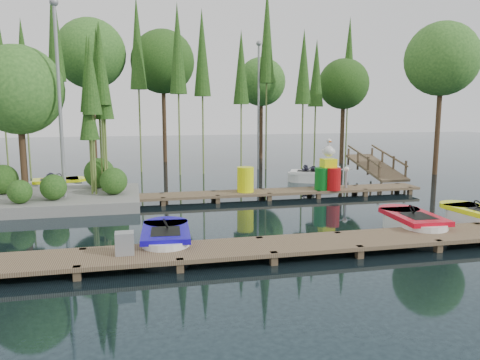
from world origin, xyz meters
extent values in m
plane|color=#1B2C33|center=(0.00, 0.00, 0.00)|extent=(90.00, 90.00, 0.00)
cube|color=brown|center=(0.00, -4.50, 0.25)|extent=(18.00, 1.50, 0.10)
cube|color=brown|center=(-4.30, -5.13, 0.05)|extent=(0.16, 0.16, 0.50)
cube|color=brown|center=(-4.30, -3.87, 0.05)|extent=(0.16, 0.16, 0.50)
cube|color=brown|center=(-2.15, -5.13, 0.05)|extent=(0.16, 0.16, 0.50)
cube|color=brown|center=(-2.15, -3.87, 0.05)|extent=(0.16, 0.16, 0.50)
cube|color=brown|center=(0.00, -5.13, 0.05)|extent=(0.16, 0.16, 0.50)
cube|color=brown|center=(0.00, -3.87, 0.05)|extent=(0.16, 0.16, 0.50)
cube|color=brown|center=(2.15, -5.13, 0.05)|extent=(0.16, 0.16, 0.50)
cube|color=brown|center=(2.15, -3.87, 0.05)|extent=(0.16, 0.16, 0.50)
cube|color=brown|center=(4.30, -5.13, 0.05)|extent=(0.16, 0.16, 0.50)
cube|color=brown|center=(4.30, -3.87, 0.05)|extent=(0.16, 0.16, 0.50)
cube|color=brown|center=(6.45, -3.87, 0.05)|extent=(0.16, 0.16, 0.50)
cube|color=brown|center=(1.00, 2.50, 0.25)|extent=(15.00, 1.20, 0.10)
cube|color=brown|center=(-6.10, 2.02, 0.05)|extent=(0.16, 0.16, 0.50)
cube|color=brown|center=(-6.10, 2.98, 0.05)|extent=(0.16, 0.16, 0.50)
cube|color=brown|center=(-4.07, 2.02, 0.05)|extent=(0.16, 0.16, 0.50)
cube|color=brown|center=(-4.07, 2.98, 0.05)|extent=(0.16, 0.16, 0.50)
cube|color=brown|center=(-2.04, 2.02, 0.05)|extent=(0.16, 0.16, 0.50)
cube|color=brown|center=(-2.04, 2.98, 0.05)|extent=(0.16, 0.16, 0.50)
cube|color=brown|center=(-0.01, 2.02, 0.05)|extent=(0.16, 0.16, 0.50)
cube|color=brown|center=(-0.01, 2.98, 0.05)|extent=(0.16, 0.16, 0.50)
cube|color=brown|center=(2.01, 2.02, 0.05)|extent=(0.16, 0.16, 0.50)
cube|color=brown|center=(2.01, 2.98, 0.05)|extent=(0.16, 0.16, 0.50)
cube|color=brown|center=(4.04, 2.02, 0.05)|extent=(0.16, 0.16, 0.50)
cube|color=brown|center=(4.04, 2.98, 0.05)|extent=(0.16, 0.16, 0.50)
cube|color=brown|center=(6.07, 2.02, 0.05)|extent=(0.16, 0.16, 0.50)
cube|color=brown|center=(6.07, 2.98, 0.05)|extent=(0.16, 0.16, 0.50)
cube|color=brown|center=(8.10, 2.02, 0.05)|extent=(0.16, 0.16, 0.50)
cube|color=brown|center=(8.10, 2.98, 0.05)|extent=(0.16, 0.16, 0.50)
cube|color=gray|center=(-6.00, 3.00, 0.18)|extent=(6.20, 4.20, 0.42)
sphere|color=#2D5A1C|center=(-7.80, 3.60, 0.94)|extent=(1.10, 1.10, 1.10)
sphere|color=#2D5A1C|center=(-5.80, 2.00, 0.84)|extent=(0.90, 0.90, 0.90)
sphere|color=#2D5A1C|center=(-4.40, 4.20, 0.99)|extent=(1.20, 1.20, 1.20)
sphere|color=#2D5A1C|center=(-6.80, 1.60, 0.79)|extent=(0.80, 0.80, 0.80)
sphere|color=#2D5A1C|center=(-3.80, 2.60, 0.89)|extent=(1.00, 1.00, 1.00)
cylinder|color=#442F1D|center=(-7.00, 3.40, 2.00)|extent=(0.24, 0.24, 3.60)
sphere|color=#407A2B|center=(-7.00, 3.40, 4.20)|extent=(3.20, 3.20, 3.20)
cylinder|color=olive|center=(-4.25, 3.56, 2.97)|extent=(0.07, 0.07, 5.93)
cone|color=#2D5A1C|center=(-4.25, 3.56, 5.04)|extent=(0.70, 0.70, 2.97)
cylinder|color=olive|center=(-4.57, 3.40, 2.83)|extent=(0.07, 0.07, 5.66)
cone|color=#2D5A1C|center=(-4.57, 3.40, 4.81)|extent=(0.70, 0.70, 2.83)
cylinder|color=olive|center=(-4.07, 3.59, 2.61)|extent=(0.07, 0.07, 5.22)
cone|color=#2D5A1C|center=(-4.07, 3.59, 4.44)|extent=(0.70, 0.70, 2.61)
cylinder|color=olive|center=(-4.44, 2.78, 2.76)|extent=(0.07, 0.07, 5.53)
cone|color=#2D5A1C|center=(-4.44, 2.78, 4.70)|extent=(0.70, 0.70, 2.76)
cylinder|color=olive|center=(-4.59, 2.90, 2.01)|extent=(0.07, 0.07, 4.01)
cone|color=#2D5A1C|center=(-4.59, 2.90, 3.41)|extent=(0.70, 0.70, 2.01)
cylinder|color=olive|center=(-4.13, 3.45, 3.05)|extent=(0.07, 0.07, 6.11)
cone|color=#2D5A1C|center=(-4.13, 3.45, 5.19)|extent=(0.70, 0.70, 3.05)
cylinder|color=#442F1D|center=(12.74, 6.90, 3.03)|extent=(0.26, 0.26, 6.06)
sphere|color=#407A2B|center=(12.74, 6.90, 6.06)|extent=(3.81, 3.81, 3.81)
cylinder|color=#442F1D|center=(9.99, 12.65, 2.51)|extent=(0.26, 0.26, 5.02)
sphere|color=#2D5A1C|center=(9.99, 12.65, 5.02)|extent=(3.16, 3.16, 3.16)
cylinder|color=#442F1D|center=(5.74, 16.70, 2.65)|extent=(0.26, 0.26, 5.31)
sphere|color=#407A2B|center=(5.74, 16.70, 5.31)|extent=(3.34, 3.34, 3.34)
cylinder|color=#442F1D|center=(-1.00, 16.03, 3.23)|extent=(0.26, 0.26, 6.46)
sphere|color=#2D5A1C|center=(-1.00, 16.03, 6.46)|extent=(4.06, 4.06, 4.06)
cylinder|color=#442F1D|center=(-5.41, 16.00, 3.43)|extent=(0.26, 0.26, 6.85)
sphere|color=#407A2B|center=(-5.41, 16.00, 6.85)|extent=(4.31, 4.31, 4.31)
cylinder|color=olive|center=(-9.73, 12.48, 4.18)|extent=(0.09, 0.09, 8.36)
cylinder|color=olive|center=(-8.16, 10.23, 3.74)|extent=(0.09, 0.09, 7.48)
cone|color=#2D5A1C|center=(-8.16, 10.23, 5.83)|extent=(0.90, 0.90, 4.11)
cylinder|color=olive|center=(-6.71, 10.82, 4.83)|extent=(0.09, 0.09, 9.66)
cone|color=#2D5A1C|center=(-6.71, 10.82, 7.54)|extent=(0.90, 0.90, 5.31)
cylinder|color=olive|center=(-4.68, 11.83, 3.85)|extent=(0.09, 0.09, 7.69)
cone|color=#2D5A1C|center=(-4.68, 11.83, 6.00)|extent=(0.90, 0.90, 4.23)
cylinder|color=olive|center=(-2.63, 11.48, 4.49)|extent=(0.09, 0.09, 8.99)
cone|color=#2D5A1C|center=(-2.63, 11.48, 7.01)|extent=(0.90, 0.90, 4.94)
cylinder|color=olive|center=(-0.63, 9.87, 4.22)|extent=(0.09, 0.09, 8.44)
cone|color=#2D5A1C|center=(-0.63, 9.87, 6.58)|extent=(0.90, 0.90, 4.64)
cylinder|color=olive|center=(0.65, 10.00, 4.11)|extent=(0.09, 0.09, 8.22)
cone|color=#2D5A1C|center=(0.65, 10.00, 6.41)|extent=(0.90, 0.90, 4.52)
cylinder|color=olive|center=(2.96, 10.87, 3.70)|extent=(0.09, 0.09, 7.41)
cone|color=#2D5A1C|center=(2.96, 10.87, 5.78)|extent=(0.90, 0.90, 4.07)
cylinder|color=olive|center=(4.49, 11.10, 4.89)|extent=(0.09, 0.09, 9.77)
cone|color=#2D5A1C|center=(4.49, 11.10, 7.62)|extent=(0.90, 0.90, 5.38)
cylinder|color=olive|center=(6.24, 9.83, 3.70)|extent=(0.09, 0.09, 7.40)
cone|color=#2D5A1C|center=(6.24, 9.83, 5.77)|extent=(0.90, 0.90, 4.07)
cylinder|color=olive|center=(7.63, 11.42, 3.57)|extent=(0.09, 0.09, 7.14)
cone|color=#2D5A1C|center=(7.63, 11.42, 5.57)|extent=(0.90, 0.90, 3.93)
cylinder|color=olive|center=(10.17, 12.43, 4.31)|extent=(0.09, 0.09, 8.61)
cone|color=#2D5A1C|center=(10.17, 12.43, 6.72)|extent=(0.90, 0.90, 4.74)
cylinder|color=gray|center=(-5.50, 2.50, 3.50)|extent=(0.12, 0.12, 7.00)
sphere|color=gray|center=(-5.50, 2.50, 7.10)|extent=(0.30, 0.30, 0.30)
cylinder|color=gray|center=(4.00, 11.00, 3.50)|extent=(0.12, 0.12, 7.00)
sphere|color=gray|center=(4.00, 11.00, 7.10)|extent=(0.30, 0.30, 0.30)
cube|color=brown|center=(9.00, 6.50, 0.55)|extent=(1.50, 3.94, 0.95)
cube|color=brown|center=(8.30, 4.90, 0.59)|extent=(0.08, 0.08, 0.90)
cube|color=brown|center=(8.30, 6.00, 0.70)|extent=(0.08, 0.08, 0.90)
cube|color=brown|center=(8.30, 7.10, 0.81)|extent=(0.08, 0.08, 0.90)
cube|color=brown|center=(8.30, 8.20, 0.92)|extent=(0.08, 0.08, 0.90)
cube|color=brown|center=(8.30, 6.50, 1.15)|extent=(0.06, 3.54, 0.83)
cube|color=brown|center=(9.70, 4.90, 0.59)|extent=(0.08, 0.08, 0.90)
cube|color=brown|center=(9.70, 6.00, 0.70)|extent=(0.08, 0.08, 0.90)
cube|color=brown|center=(9.70, 7.10, 0.81)|extent=(0.08, 0.08, 0.90)
cube|color=brown|center=(9.70, 8.20, 0.92)|extent=(0.08, 0.08, 0.90)
cube|color=brown|center=(9.70, 6.50, 1.15)|extent=(0.06, 3.54, 0.83)
cube|color=white|center=(-2.34, -3.45, 0.19)|extent=(1.23, 1.24, 0.53)
cylinder|color=white|center=(-2.29, -2.87, 0.19)|extent=(1.23, 1.23, 0.53)
cylinder|color=white|center=(-2.38, -4.03, 0.19)|extent=(1.23, 1.23, 0.53)
cube|color=#1407B3|center=(-2.34, -3.45, 0.48)|extent=(1.32, 2.09, 0.13)
cylinder|color=#1407B3|center=(-2.27, -2.61, 0.48)|extent=(1.26, 1.26, 0.13)
cube|color=black|center=(-2.35, -3.64, 0.52)|extent=(0.78, 1.00, 0.06)
torus|color=black|center=(-2.33, -3.31, 0.67)|extent=(0.16, 0.27, 0.25)
cube|color=white|center=(4.72, -3.42, 0.20)|extent=(1.24, 1.25, 0.54)
cylinder|color=white|center=(4.75, -2.83, 0.20)|extent=(1.24, 1.24, 0.54)
cylinder|color=white|center=(4.68, -4.01, 0.20)|extent=(1.24, 1.24, 0.54)
cube|color=red|center=(4.72, -3.42, 0.49)|extent=(1.31, 2.11, 0.14)
cylinder|color=red|center=(4.77, -2.56, 0.49)|extent=(1.26, 1.26, 0.14)
cube|color=black|center=(4.71, -3.61, 0.53)|extent=(0.78, 1.01, 0.06)
torus|color=black|center=(4.73, -3.27, 0.68)|extent=(0.16, 0.28, 0.26)
cube|color=white|center=(7.12, -3.21, 0.19)|extent=(1.28, 1.29, 0.53)
cylinder|color=white|center=(7.05, -2.63, 0.19)|extent=(1.28, 1.28, 0.53)
cylinder|color=#F1FF0D|center=(7.02, -2.37, 0.48)|extent=(1.31, 1.31, 0.13)
torus|color=black|center=(7.10, -3.07, 0.67)|extent=(0.17, 0.28, 0.26)
cube|color=white|center=(-6.38, 6.30, 0.18)|extent=(1.22, 1.21, 0.49)
cylinder|color=white|center=(-5.84, 6.38, 0.18)|extent=(1.21, 1.21, 0.49)
cylinder|color=white|center=(-6.91, 6.22, 0.18)|extent=(1.21, 1.21, 0.49)
cube|color=#F1FF0D|center=(-6.38, 6.30, 0.44)|extent=(1.99, 1.34, 0.12)
cylinder|color=#F1FF0D|center=(-5.60, 6.41, 0.44)|extent=(1.23, 1.23, 0.12)
cube|color=black|center=(-6.55, 6.27, 0.48)|extent=(0.97, 0.78, 0.05)
torus|color=black|center=(-6.24, 6.32, 0.62)|extent=(0.26, 0.17, 0.24)
imported|color=#1E1E2D|center=(-6.60, 6.27, 0.70)|extent=(0.42, 0.34, 0.87)
cube|color=white|center=(5.30, 6.05, 0.18)|extent=(1.47, 1.46, 0.51)
cylinder|color=white|center=(5.81, 5.82, 0.18)|extent=(1.46, 1.46, 0.51)
cylinder|color=white|center=(4.78, 6.27, 0.18)|extent=(1.46, 1.46, 0.51)
cube|color=white|center=(5.30, 6.05, 0.46)|extent=(2.22, 1.81, 0.13)
cylinder|color=white|center=(6.04, 5.72, 0.46)|extent=(1.49, 1.49, 0.13)
cube|color=black|center=(5.13, 6.12, 0.50)|extent=(1.11, 1.00, 0.06)
torus|color=black|center=(5.42, 5.99, 0.65)|extent=(0.29, 0.23, 0.25)
imported|color=#1E1E2D|center=(5.08, 6.14, 0.69)|extent=(0.45, 0.40, 0.83)
imported|color=#1E1E2D|center=(5.51, 6.30, 0.64)|extent=(0.35, 0.30, 0.63)
cube|color=gray|center=(-3.32, -4.50, 0.55)|extent=(0.41, 0.35, 0.51)
cylinder|color=#F1FF0D|center=(1.18, 2.50, 0.79)|extent=(0.65, 0.65, 0.98)
cylinder|color=#0B6519|center=(4.29, 2.30, 0.75)|extent=(0.59, 0.59, 0.89)
cylinder|color=silver|center=(4.89, 2.60, 0.75)|extent=(0.59, 0.59, 0.89)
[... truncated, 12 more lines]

